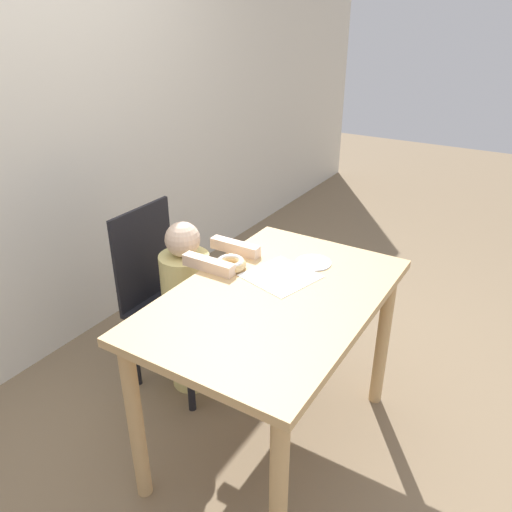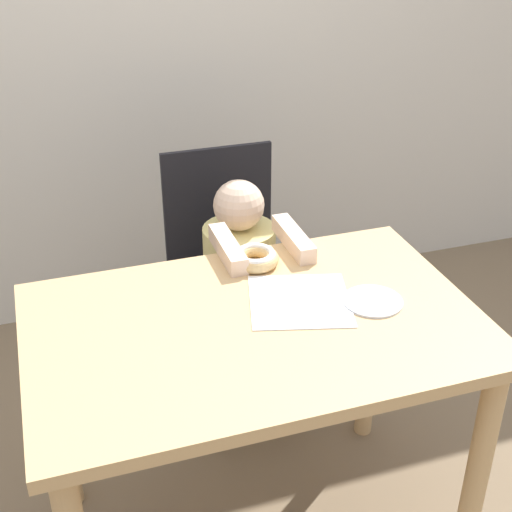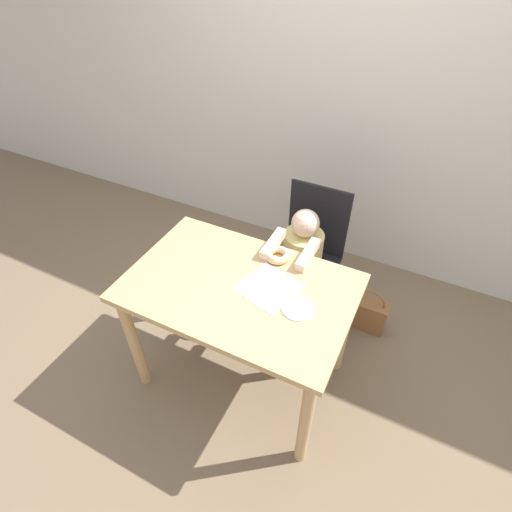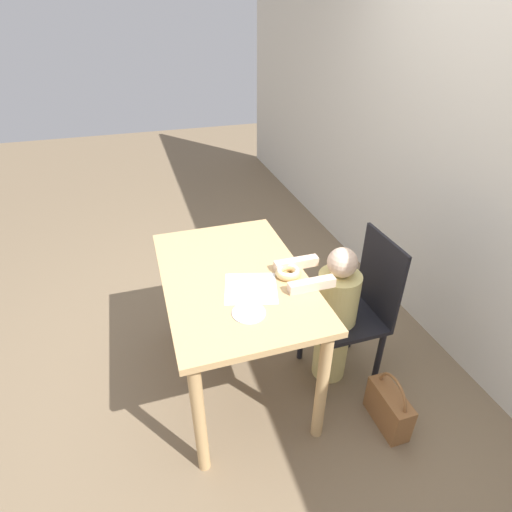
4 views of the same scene
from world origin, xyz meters
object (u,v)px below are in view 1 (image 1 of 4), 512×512
chair (168,299)px  child_figure (189,308)px  handbag (217,315)px  donut (230,263)px

chair → child_figure: (0.00, -0.13, -0.01)m
handbag → child_figure: bearing=-160.8°
donut → handbag: bearing=42.7°
chair → handbag: chair is taller
child_figure → handbag: (0.43, 0.15, -0.33)m
child_figure → chair: bearing=90.0°
chair → handbag: (0.43, 0.02, -0.34)m
chair → handbag: 0.54m
handbag → chair: bearing=-177.5°
chair → donut: chair is taller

